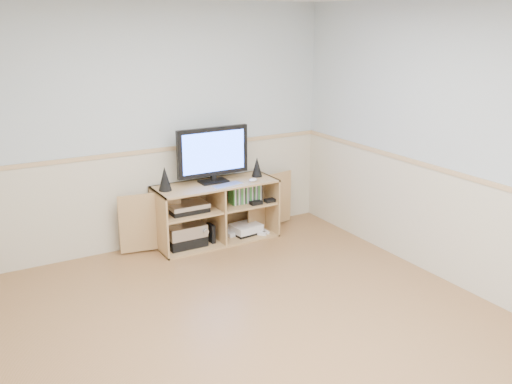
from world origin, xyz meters
TOP-DOWN VIEW (x-y plane):
  - room at (-0.06, 0.12)m, footprint 4.04×4.54m
  - media_cabinet at (0.58, 2.03)m, footprint 2.07×0.50m
  - monitor at (0.58, 2.02)m, footprint 0.80×0.18m
  - speaker_left at (0.02, 1.99)m, footprint 0.13×0.13m
  - speaker_right at (1.10, 1.99)m, footprint 0.12×0.12m
  - keyboard at (0.65, 1.83)m, footprint 0.35×0.19m
  - mouse at (0.96, 1.83)m, footprint 0.10×0.08m
  - av_components at (0.22, 1.97)m, footprint 0.50×0.30m
  - game_consoles at (0.92, 1.96)m, footprint 0.46×0.30m
  - game_cases at (0.93, 1.95)m, footprint 0.36×0.14m
  - wall_outlet at (1.00, 2.23)m, footprint 0.12×0.03m

SIDE VIEW (x-z plane):
  - game_consoles at x=0.92m, z-range 0.02..0.13m
  - av_components at x=0.22m, z-range -0.01..0.45m
  - media_cabinet at x=0.58m, z-range 0.01..0.66m
  - game_cases at x=0.93m, z-range 0.39..0.58m
  - wall_outlet at x=1.00m, z-range 0.54..0.66m
  - keyboard at x=0.65m, z-range 0.65..0.66m
  - mouse at x=0.96m, z-range 0.65..0.69m
  - speaker_right at x=1.10m, z-range 0.65..0.87m
  - speaker_left at x=0.02m, z-range 0.65..0.90m
  - monitor at x=0.58m, z-range 0.67..1.27m
  - room at x=-0.06m, z-range -0.05..2.49m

